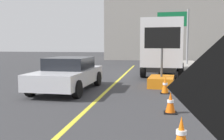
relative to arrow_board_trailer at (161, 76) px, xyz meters
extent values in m
cube|color=yellow|center=(-2.26, -6.59, -0.48)|extent=(0.14, 36.00, 0.01)
cube|color=orange|center=(0.00, 0.00, -0.26)|extent=(1.25, 1.89, 0.45)
cylinder|color=#4C4C4C|center=(0.00, 0.00, 0.62)|extent=(0.10, 0.10, 1.30)
cube|color=black|center=(0.00, 0.00, 1.74)|extent=(1.60, 0.22, 0.95)
sphere|color=yellow|center=(0.55, 0.00, 1.74)|extent=(0.09, 0.09, 0.09)
sphere|color=yellow|center=(0.25, 0.03, 1.74)|extent=(0.09, 0.09, 0.09)
sphere|color=yellow|center=(-0.05, 0.05, 1.74)|extent=(0.09, 0.09, 0.09)
sphere|color=yellow|center=(-0.34, 0.08, 1.74)|extent=(0.09, 0.09, 0.09)
sphere|color=yellow|center=(-0.51, 0.09, 1.92)|extent=(0.09, 0.09, 0.09)
sphere|color=yellow|center=(-0.51, 0.09, 1.56)|extent=(0.09, 0.09, 0.09)
cube|color=black|center=(0.16, 5.01, 0.09)|extent=(1.90, 6.69, 0.25)
cube|color=silver|center=(0.29, 7.39, 1.17)|extent=(2.31, 1.97, 1.90)
cube|color=silver|center=(0.11, 4.01, 1.54)|extent=(2.45, 4.61, 2.64)
cylinder|color=black|center=(-0.77, 7.32, -0.03)|extent=(0.33, 0.91, 0.90)
cylinder|color=black|center=(1.34, 7.20, -0.03)|extent=(0.33, 0.91, 0.90)
cylinder|color=black|center=(-1.00, 3.09, -0.03)|extent=(0.33, 0.91, 0.90)
cylinder|color=black|center=(1.11, 2.97, -0.03)|extent=(0.33, 0.91, 0.90)
cube|color=silver|center=(-3.91, -1.70, 0.10)|extent=(2.02, 4.56, 0.60)
cube|color=black|center=(-3.90, -1.48, 0.65)|extent=(1.73, 2.07, 0.50)
cylinder|color=black|center=(-3.03, -3.22, -0.15)|extent=(0.24, 0.67, 0.66)
cylinder|color=black|center=(-4.86, -3.17, -0.15)|extent=(0.24, 0.67, 0.66)
cylinder|color=black|center=(-2.95, -0.24, -0.15)|extent=(0.24, 0.67, 0.66)
cylinder|color=black|center=(-4.78, -0.19, -0.15)|extent=(0.24, 0.67, 0.66)
cylinder|color=gray|center=(2.42, 12.26, 2.02)|extent=(0.18, 0.18, 5.00)
cube|color=#0F6033|center=(1.03, 12.39, 3.67)|extent=(2.59, 0.32, 1.30)
cube|color=white|center=(1.03, 12.43, 3.67)|extent=(1.81, 0.19, 0.18)
cube|color=gray|center=(0.67, 22.49, 4.88)|extent=(14.38, 7.27, 10.73)
cone|color=orange|center=(0.25, -7.52, -0.13)|extent=(0.28, 0.28, 0.65)
cylinder|color=white|center=(0.25, -7.52, -0.09)|extent=(0.19, 0.19, 0.08)
cube|color=black|center=(0.19, -4.74, -0.47)|extent=(0.36, 0.36, 0.03)
cone|color=#EA5B0C|center=(0.19, -4.74, -0.16)|extent=(0.28, 0.28, 0.57)
cylinder|color=white|center=(0.19, -4.74, -0.14)|extent=(0.19, 0.19, 0.08)
cube|color=black|center=(0.12, -1.74, -0.47)|extent=(0.36, 0.36, 0.03)
cone|color=orange|center=(0.12, -1.74, -0.13)|extent=(0.28, 0.28, 0.64)
cylinder|color=white|center=(0.12, -1.74, -0.10)|extent=(0.19, 0.19, 0.08)
camera|label=1|loc=(-0.20, -12.26, 1.48)|focal=42.38mm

